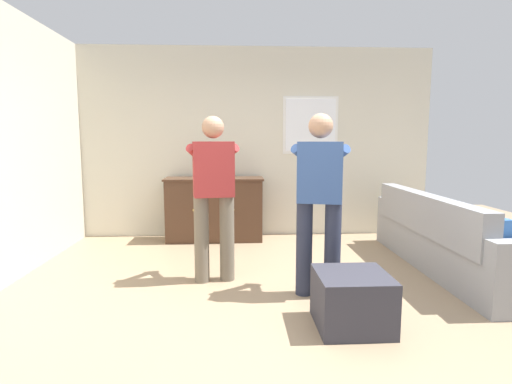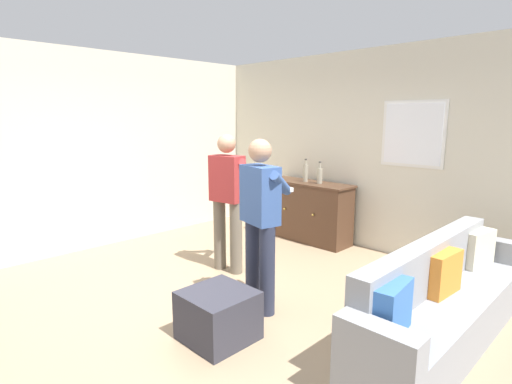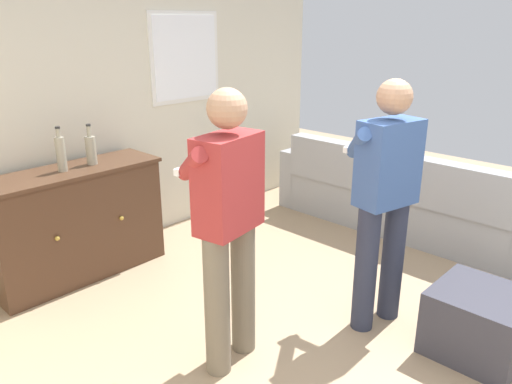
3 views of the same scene
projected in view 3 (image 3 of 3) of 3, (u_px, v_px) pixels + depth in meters
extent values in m
plane|color=#9E8466|center=(361.00, 359.00, 3.13)|extent=(10.40, 10.40, 0.00)
cube|color=beige|center=(112.00, 93.00, 4.39)|extent=(5.20, 0.12, 2.80)
cube|color=silver|center=(185.00, 57.00, 4.80)|extent=(0.83, 0.02, 0.85)
cube|color=white|center=(185.00, 57.00, 4.80)|extent=(0.75, 0.03, 0.77)
cube|color=gray|center=(397.00, 211.00, 4.96)|extent=(0.55, 2.29, 0.42)
cube|color=gray|center=(391.00, 174.00, 4.68)|extent=(0.18, 2.29, 0.43)
cube|color=gray|center=(301.00, 175.00, 5.72)|extent=(0.55, 0.18, 0.64)
cube|color=beige|center=(322.00, 158.00, 5.36)|extent=(0.21, 0.42, 0.36)
cube|color=orange|center=(397.00, 175.00, 4.78)|extent=(0.17, 0.41, 0.36)
cube|color=#386BB7|center=(494.00, 196.00, 4.20)|extent=(0.18, 0.41, 0.36)
cube|color=#472D1E|center=(77.00, 225.00, 4.03)|extent=(1.36, 0.44, 0.88)
cube|color=#472D1E|center=(70.00, 171.00, 3.88)|extent=(1.40, 0.48, 0.03)
sphere|color=#B79338|center=(57.00, 238.00, 3.68)|extent=(0.04, 0.04, 0.04)
sphere|color=#B79338|center=(122.00, 218.00, 4.05)|extent=(0.04, 0.04, 0.04)
cylinder|color=gray|center=(61.00, 154.00, 3.79)|extent=(0.07, 0.07, 0.27)
cylinder|color=gray|center=(58.00, 133.00, 3.74)|extent=(0.03, 0.03, 0.07)
cylinder|color=#262626|center=(57.00, 127.00, 3.72)|extent=(0.04, 0.04, 0.02)
cylinder|color=gray|center=(91.00, 150.00, 3.98)|extent=(0.08, 0.08, 0.23)
cylinder|color=gray|center=(89.00, 131.00, 3.93)|extent=(0.03, 0.03, 0.08)
cylinder|color=#262626|center=(88.00, 125.00, 3.91)|extent=(0.04, 0.04, 0.02)
cube|color=#33333D|center=(478.00, 322.00, 3.13)|extent=(0.55, 0.55, 0.43)
cylinder|color=#6B6051|center=(217.00, 306.00, 2.89)|extent=(0.15, 0.15, 0.88)
cylinder|color=#6B6051|center=(243.00, 287.00, 3.09)|extent=(0.15, 0.15, 0.88)
cube|color=#9E2D2D|center=(228.00, 183.00, 2.76)|extent=(0.43, 0.28, 0.55)
sphere|color=tan|center=(227.00, 108.00, 2.62)|extent=(0.22, 0.22, 0.22)
cylinder|color=#9E2D2D|center=(192.00, 165.00, 2.71)|extent=(0.28, 0.43, 0.29)
cylinder|color=#9E2D2D|center=(218.00, 156.00, 2.89)|extent=(0.37, 0.37, 0.29)
cube|color=white|center=(185.00, 170.00, 2.92)|extent=(0.15, 0.06, 0.04)
cylinder|color=#282D42|center=(366.00, 269.00, 3.31)|extent=(0.15, 0.15, 0.88)
cylinder|color=#282D42|center=(393.00, 259.00, 3.45)|extent=(0.15, 0.15, 0.88)
cube|color=#385693|center=(389.00, 163.00, 3.15)|extent=(0.44, 0.30, 0.55)
sphere|color=tan|center=(395.00, 97.00, 3.01)|extent=(0.22, 0.22, 0.22)
cylinder|color=#385693|center=(358.00, 143.00, 3.18)|extent=(0.39, 0.36, 0.29)
cylinder|color=#385693|center=(384.00, 139.00, 3.30)|extent=(0.25, 0.44, 0.29)
cube|color=white|center=(353.00, 149.00, 3.39)|extent=(0.16, 0.07, 0.04)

